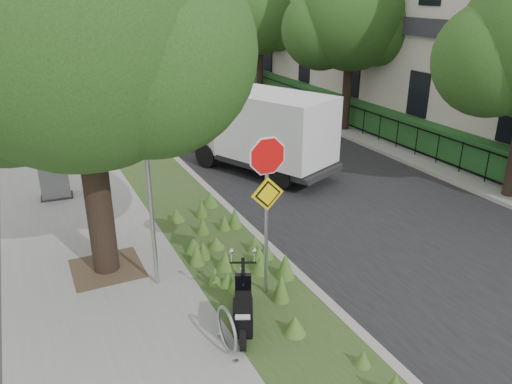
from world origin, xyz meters
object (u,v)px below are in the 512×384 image
scooter_far (243,315)px  utility_cabinet (54,179)px  box_truck (264,129)px  sign_assembly (267,185)px

scooter_far → utility_cabinet: 8.02m
box_truck → scooter_far: bearing=-118.9°
box_truck → sign_assembly: bearing=-116.1°
scooter_far → box_truck: 8.41m
sign_assembly → scooter_far: bearing=-134.1°
sign_assembly → scooter_far: 2.25m
sign_assembly → box_truck: size_ratio=0.62×
box_truck → utility_cabinet: bearing=176.6°
scooter_far → box_truck: bearing=61.1°
sign_assembly → utility_cabinet: 7.65m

